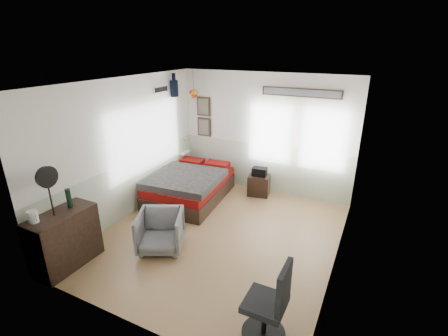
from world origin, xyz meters
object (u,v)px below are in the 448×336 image
Objects in this scene: bed at (190,186)px; armchair at (160,231)px; dresser at (65,239)px; nightstand at (259,185)px; task_chair at (270,309)px.

armchair is at bearing -77.85° from bed.
dresser is 4.11m from nightstand.
dresser is at bearing -125.21° from nightstand.
bed is at bearing -155.31° from nightstand.
nightstand is (1.30, 0.88, -0.07)m from bed.
nightstand is at bearing 112.36° from task_chair.
task_chair reaches higher than bed.
nightstand is at bearing 64.28° from dresser.
nightstand is (1.78, 3.70, -0.21)m from dresser.
armchair is 0.70× the size of task_chair.
armchair reaches higher than nightstand.
bed is 2.00× the size of task_chair.
armchair is at bearing -114.63° from nightstand.
armchair is (0.57, -1.82, 0.02)m from bed.
armchair is 2.80m from nightstand.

